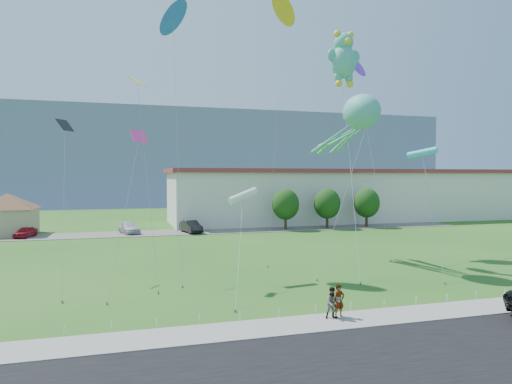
# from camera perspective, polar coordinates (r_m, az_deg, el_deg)

# --- Properties ---
(ground) EXTENTS (160.00, 160.00, 0.00)m
(ground) POSITION_cam_1_polar(r_m,az_deg,el_deg) (25.98, 8.36, -13.93)
(ground) COLOR #235518
(ground) RESTS_ON ground
(road) EXTENTS (80.00, 8.00, 0.06)m
(road) POSITION_cam_1_polar(r_m,az_deg,el_deg) (19.36, 18.78, -19.61)
(road) COLOR black
(road) RESTS_ON ground
(sidewalk) EXTENTS (80.00, 2.50, 0.10)m
(sidewalk) POSITION_cam_1_polar(r_m,az_deg,el_deg) (23.60, 11.22, -15.48)
(sidewalk) COLOR gray
(sidewalk) RESTS_ON ground
(parking_strip) EXTENTS (70.00, 6.00, 0.06)m
(parking_strip) POSITION_cam_1_polar(r_m,az_deg,el_deg) (59.10, -5.82, -4.90)
(parking_strip) COLOR #59544C
(parking_strip) RESTS_ON ground
(hill_ridge) EXTENTS (160.00, 50.00, 25.00)m
(hill_ridge) POSITION_cam_1_polar(r_m,az_deg,el_deg) (143.23, -11.87, 4.11)
(hill_ridge) COLOR slate
(hill_ridge) RESTS_ON ground
(pavilion) EXTENTS (9.20, 9.20, 5.00)m
(pavilion) POSITION_cam_1_polar(r_m,az_deg,el_deg) (62.40, -28.61, -2.01)
(pavilion) COLOR tan
(pavilion) RESTS_ON ground
(warehouse) EXTENTS (61.00, 15.00, 8.20)m
(warehouse) POSITION_cam_1_polar(r_m,az_deg,el_deg) (76.06, 12.57, -0.31)
(warehouse) COLOR beige
(warehouse) RESTS_ON ground
(rope_fence) EXTENTS (26.05, 0.05, 0.50)m
(rope_fence) POSITION_cam_1_polar(r_m,az_deg,el_deg) (24.78, 9.64, -14.13)
(rope_fence) COLOR white
(rope_fence) RESTS_ON ground
(tree_near) EXTENTS (3.60, 3.60, 5.47)m
(tree_near) POSITION_cam_1_polar(r_m,az_deg,el_deg) (60.40, 3.72, -1.55)
(tree_near) COLOR #3F2B19
(tree_near) RESTS_ON ground
(tree_mid) EXTENTS (3.60, 3.60, 5.47)m
(tree_mid) POSITION_cam_1_polar(r_m,az_deg,el_deg) (62.67, 8.89, -1.44)
(tree_mid) COLOR #3F2B19
(tree_mid) RESTS_ON ground
(tree_far) EXTENTS (3.60, 3.60, 5.47)m
(tree_far) POSITION_cam_1_polar(r_m,az_deg,el_deg) (65.42, 13.67, -1.33)
(tree_far) COLOR #3F2B19
(tree_far) RESTS_ON ground
(pedestrian_left) EXTENTS (0.65, 0.48, 1.62)m
(pedestrian_left) POSITION_cam_1_polar(r_m,az_deg,el_deg) (23.70, 10.35, -13.23)
(pedestrian_left) COLOR gray
(pedestrian_left) RESTS_ON sidewalk
(pedestrian_right) EXTENTS (0.82, 0.68, 1.54)m
(pedestrian_right) POSITION_cam_1_polar(r_m,az_deg,el_deg) (23.43, 9.58, -13.50)
(pedestrian_right) COLOR gray
(pedestrian_right) RESTS_ON sidewalk
(parked_car_red) EXTENTS (2.40, 3.92, 1.25)m
(parked_car_red) POSITION_cam_1_polar(r_m,az_deg,el_deg) (59.12, -26.87, -4.47)
(parked_car_red) COLOR #B31624
(parked_car_red) RESTS_ON parking_strip
(parked_car_white) EXTENTS (2.97, 4.94, 1.34)m
(parked_car_white) POSITION_cam_1_polar(r_m,az_deg,el_deg) (58.70, -15.57, -4.33)
(parked_car_white) COLOR silver
(parked_car_white) RESTS_ON parking_strip
(parked_car_black) EXTENTS (2.55, 4.82, 1.51)m
(parked_car_black) POSITION_cam_1_polar(r_m,az_deg,el_deg) (57.76, -8.14, -4.29)
(parked_car_black) COLOR black
(parked_car_black) RESTS_ON parking_strip
(octopus_kite) EXTENTS (6.22, 8.90, 13.33)m
(octopus_kite) POSITION_cam_1_polar(r_m,az_deg,el_deg) (36.82, 12.24, 8.56)
(octopus_kite) COLOR teal
(octopus_kite) RESTS_ON ground
(teddy_bear_kite) EXTENTS (6.74, 13.72, 20.72)m
(teddy_bear_kite) POSITION_cam_1_polar(r_m,az_deg,el_deg) (45.25, 10.91, 16.17)
(teddy_bear_kite) COLOR teal
(teddy_bear_kite) RESTS_ON ground
(small_kite_cyan) EXTENTS (2.10, 6.21, 9.36)m
(small_kite_cyan) POSITION_cam_1_polar(r_m,az_deg,el_deg) (37.31, 20.09, 4.53)
(small_kite_cyan) COLOR #32CDE3
(small_kite_cyan) RESTS_ON ground
(small_kite_white) EXTENTS (2.57, 8.43, 6.22)m
(small_kite_white) POSITION_cam_1_polar(r_m,az_deg,el_deg) (31.15, -1.66, -0.56)
(small_kite_white) COLOR white
(small_kite_white) RESTS_ON ground
(small_kite_purple) EXTENTS (1.80, 7.96, 18.74)m
(small_kite_purple) POSITION_cam_1_polar(r_m,az_deg,el_deg) (46.83, 12.43, 14.88)
(small_kite_purple) COLOR #8338E0
(small_kite_purple) RESTS_ON ground
(small_kite_blue) EXTENTS (1.80, 7.33, 19.91)m
(small_kite_blue) POSITION_cam_1_polar(r_m,az_deg,el_deg) (37.45, -10.31, 20.02)
(small_kite_blue) COLOR blue
(small_kite_blue) RESTS_ON ground
(small_kite_yellow) EXTENTS (1.68, 5.29, 14.02)m
(small_kite_yellow) POSITION_cam_1_polar(r_m,az_deg,el_deg) (32.25, -14.31, 10.50)
(small_kite_yellow) COLOR gold
(small_kite_yellow) RESTS_ON ground
(small_kite_orange) EXTENTS (4.03, 5.87, 22.63)m
(small_kite_orange) POSITION_cam_1_polar(r_m,az_deg,el_deg) (43.33, 3.41, 21.12)
(small_kite_orange) COLOR gold
(small_kite_orange) RESTS_ON ground
(small_kite_pink) EXTENTS (2.67, 7.14, 10.32)m
(small_kite_pink) POSITION_cam_1_polar(r_m,az_deg,el_deg) (32.02, -14.75, 4.92)
(small_kite_pink) COLOR #FC3895
(small_kite_pink) RESTS_ON ground
(small_kite_black) EXTENTS (1.33, 8.41, 11.18)m
(small_kite_black) POSITION_cam_1_polar(r_m,az_deg,el_deg) (34.44, -22.81, 5.77)
(small_kite_black) COLOR black
(small_kite_black) RESTS_ON ground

